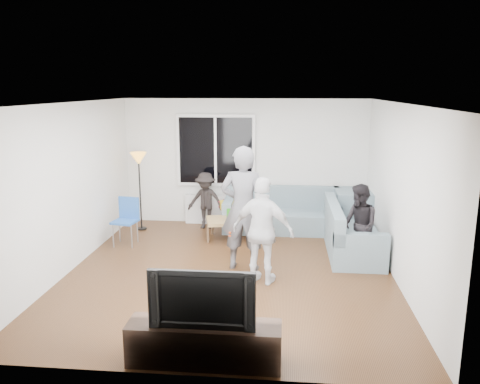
# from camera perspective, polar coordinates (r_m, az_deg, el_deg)

# --- Properties ---
(floor) EXTENTS (5.00, 5.50, 0.04)m
(floor) POSITION_cam_1_polar(r_m,az_deg,el_deg) (7.53, -1.21, -9.71)
(floor) COLOR #56351C
(floor) RESTS_ON ground
(ceiling) EXTENTS (5.00, 5.50, 0.04)m
(ceiling) POSITION_cam_1_polar(r_m,az_deg,el_deg) (6.97, -1.31, 10.81)
(ceiling) COLOR white
(ceiling) RESTS_ON ground
(wall_back) EXTENTS (5.00, 0.04, 2.60)m
(wall_back) POSITION_cam_1_polar(r_m,az_deg,el_deg) (9.84, 0.62, 3.60)
(wall_back) COLOR silver
(wall_back) RESTS_ON ground
(wall_front) EXTENTS (5.00, 0.04, 2.60)m
(wall_front) POSITION_cam_1_polar(r_m,az_deg,el_deg) (4.50, -5.41, -7.41)
(wall_front) COLOR silver
(wall_front) RESTS_ON ground
(wall_left) EXTENTS (0.04, 5.50, 2.60)m
(wall_left) POSITION_cam_1_polar(r_m,az_deg,el_deg) (7.83, -19.89, 0.52)
(wall_left) COLOR silver
(wall_left) RESTS_ON ground
(wall_right) EXTENTS (0.04, 5.50, 2.60)m
(wall_right) POSITION_cam_1_polar(r_m,az_deg,el_deg) (7.29, 18.83, -0.26)
(wall_right) COLOR silver
(wall_right) RESTS_ON ground
(window_frame) EXTENTS (1.62, 0.06, 1.47)m
(window_frame) POSITION_cam_1_polar(r_m,az_deg,el_deg) (9.80, -2.92, 5.02)
(window_frame) COLOR white
(window_frame) RESTS_ON wall_back
(window_glass) EXTENTS (1.50, 0.02, 1.35)m
(window_glass) POSITION_cam_1_polar(r_m,az_deg,el_deg) (9.76, -2.96, 4.99)
(window_glass) COLOR black
(window_glass) RESTS_ON window_frame
(window_mullion) EXTENTS (0.05, 0.03, 1.35)m
(window_mullion) POSITION_cam_1_polar(r_m,az_deg,el_deg) (9.75, -2.97, 4.98)
(window_mullion) COLOR white
(window_mullion) RESTS_ON window_frame
(radiator) EXTENTS (1.30, 0.12, 0.62)m
(radiator) POSITION_cam_1_polar(r_m,az_deg,el_deg) (10.00, -2.88, -2.08)
(radiator) COLOR silver
(radiator) RESTS_ON floor
(potted_plant) EXTENTS (0.20, 0.17, 0.32)m
(potted_plant) POSITION_cam_1_polar(r_m,az_deg,el_deg) (9.80, -0.31, 0.48)
(potted_plant) COLOR #336528
(potted_plant) RESTS_ON radiator
(vase) EXTENTS (0.18, 0.18, 0.19)m
(vase) POSITION_cam_1_polar(r_m,az_deg,el_deg) (9.91, -4.32, 0.18)
(vase) COLOR white
(vase) RESTS_ON radiator
(sofa_back_section) EXTENTS (2.30, 0.85, 0.85)m
(sofa_back_section) POSITION_cam_1_polar(r_m,az_deg,el_deg) (9.50, 5.02, -2.18)
(sofa_back_section) COLOR slate
(sofa_back_section) RESTS_ON floor
(sofa_right_section) EXTENTS (2.00, 0.85, 0.85)m
(sofa_right_section) POSITION_cam_1_polar(r_m,az_deg,el_deg) (8.48, 13.41, -4.29)
(sofa_right_section) COLOR slate
(sofa_right_section) RESTS_ON floor
(sofa_corner) EXTENTS (0.85, 0.85, 0.85)m
(sofa_corner) POSITION_cam_1_polar(r_m,az_deg,el_deg) (9.61, 13.85, -2.33)
(sofa_corner) COLOR slate
(sofa_corner) RESTS_ON floor
(cushion_yellow) EXTENTS (0.45, 0.41, 0.14)m
(cushion_yellow) POSITION_cam_1_polar(r_m,az_deg,el_deg) (9.52, -1.27, -1.57)
(cushion_yellow) COLOR yellow
(cushion_yellow) RESTS_ON sofa_back_section
(cushion_red) EXTENTS (0.45, 0.42, 0.13)m
(cushion_red) POSITION_cam_1_polar(r_m,az_deg,el_deg) (9.60, -1.23, -1.45)
(cushion_red) COLOR maroon
(cushion_red) RESTS_ON sofa_back_section
(coffee_table) EXTENTS (1.21, 0.83, 0.40)m
(coffee_table) POSITION_cam_1_polar(r_m,az_deg,el_deg) (9.00, -0.46, -4.45)
(coffee_table) COLOR #A47E4F
(coffee_table) RESTS_ON floor
(pitcher) EXTENTS (0.17, 0.17, 0.17)m
(pitcher) POSITION_cam_1_polar(r_m,az_deg,el_deg) (8.91, -0.99, -2.72)
(pitcher) COLOR maroon
(pitcher) RESTS_ON coffee_table
(side_chair) EXTENTS (0.46, 0.46, 0.86)m
(side_chair) POSITION_cam_1_polar(r_m,az_deg,el_deg) (8.86, -13.67, -3.54)
(side_chair) COLOR #295CB2
(side_chair) RESTS_ON floor
(floor_lamp) EXTENTS (0.32, 0.32, 1.56)m
(floor_lamp) POSITION_cam_1_polar(r_m,az_deg,el_deg) (9.67, -11.93, 0.03)
(floor_lamp) COLOR #FDA530
(floor_lamp) RESTS_ON floor
(player_left) EXTENTS (0.75, 0.52, 1.96)m
(player_left) POSITION_cam_1_polar(r_m,az_deg,el_deg) (7.37, 0.38, -1.99)
(player_left) COLOR #535359
(player_left) RESTS_ON floor
(player_right) EXTENTS (1.00, 0.65, 1.58)m
(player_right) POSITION_cam_1_polar(r_m,az_deg,el_deg) (6.88, 2.78, -4.71)
(player_right) COLOR silver
(player_right) RESTS_ON floor
(spectator_right) EXTENTS (0.68, 0.77, 1.33)m
(spectator_right) POSITION_cam_1_polar(r_m,az_deg,el_deg) (7.80, 14.13, -3.95)
(spectator_right) COLOR black
(spectator_right) RESTS_ON floor
(spectator_back) EXTENTS (0.80, 0.53, 1.15)m
(spectator_back) POSITION_cam_1_polar(r_m,az_deg,el_deg) (9.62, -4.15, -1.04)
(spectator_back) COLOR black
(spectator_back) RESTS_ON floor
(tv_console) EXTENTS (1.60, 0.40, 0.44)m
(tv_console) POSITION_cam_1_polar(r_m,az_deg,el_deg) (5.19, -4.31, -17.67)
(tv_console) COLOR #312018
(tv_console) RESTS_ON floor
(television) EXTENTS (1.09, 0.14, 0.62)m
(television) POSITION_cam_1_polar(r_m,az_deg,el_deg) (4.95, -4.41, -12.33)
(television) COLOR black
(television) RESTS_ON tv_console
(bottle_e) EXTENTS (0.07, 0.07, 0.18)m
(bottle_e) POSITION_cam_1_polar(r_m,az_deg,el_deg) (9.05, 2.16, -2.45)
(bottle_e) COLOR black
(bottle_e) RESTS_ON coffee_table
(bottle_c) EXTENTS (0.07, 0.07, 0.23)m
(bottle_c) POSITION_cam_1_polar(r_m,az_deg,el_deg) (9.06, 0.14, -2.28)
(bottle_c) COLOR black
(bottle_c) RESTS_ON coffee_table
(bottle_d) EXTENTS (0.07, 0.07, 0.24)m
(bottle_d) POSITION_cam_1_polar(r_m,az_deg,el_deg) (8.83, 0.70, -2.64)
(bottle_d) COLOR #C76511
(bottle_d) RESTS_ON coffee_table
(bottle_b) EXTENTS (0.08, 0.08, 0.23)m
(bottle_b) POSITION_cam_1_polar(r_m,az_deg,el_deg) (8.77, -1.38, -2.77)
(bottle_b) COLOR #258718
(bottle_b) RESTS_ON coffee_table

